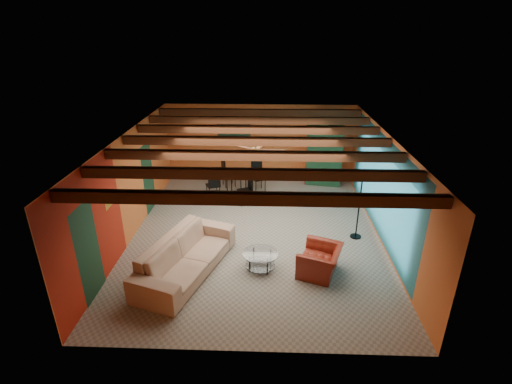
{
  "coord_description": "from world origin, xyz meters",
  "views": [
    {
      "loc": [
        0.33,
        -8.87,
        5.15
      ],
      "look_at": [
        0.0,
        0.2,
        1.15
      ],
      "focal_mm": 26.66,
      "sensor_mm": 36.0,
      "label": 1
    }
  ],
  "objects_px": {
    "potted_plant": "(326,120)",
    "vase": "(236,162)",
    "coffee_table": "(260,261)",
    "sofa": "(186,256)",
    "armchair": "(320,261)",
    "armoire": "(323,156)",
    "dining_table": "(236,180)",
    "floor_lamp": "(359,206)"
  },
  "relations": [
    {
      "from": "dining_table",
      "to": "potted_plant",
      "type": "relative_size",
      "value": 3.96
    },
    {
      "from": "sofa",
      "to": "coffee_table",
      "type": "height_order",
      "value": "sofa"
    },
    {
      "from": "sofa",
      "to": "dining_table",
      "type": "distance_m",
      "value": 4.4
    },
    {
      "from": "coffee_table",
      "to": "dining_table",
      "type": "height_order",
      "value": "dining_table"
    },
    {
      "from": "armchair",
      "to": "floor_lamp",
      "type": "bearing_deg",
      "value": 165.21
    },
    {
      "from": "potted_plant",
      "to": "armchair",
      "type": "bearing_deg",
      "value": -97.43
    },
    {
      "from": "armchair",
      "to": "dining_table",
      "type": "height_order",
      "value": "dining_table"
    },
    {
      "from": "sofa",
      "to": "potted_plant",
      "type": "relative_size",
      "value": 5.82
    },
    {
      "from": "armchair",
      "to": "vase",
      "type": "height_order",
      "value": "vase"
    },
    {
      "from": "armoire",
      "to": "floor_lamp",
      "type": "distance_m",
      "value": 3.78
    },
    {
      "from": "armchair",
      "to": "potted_plant",
      "type": "height_order",
      "value": "potted_plant"
    },
    {
      "from": "sofa",
      "to": "dining_table",
      "type": "relative_size",
      "value": 1.47
    },
    {
      "from": "vase",
      "to": "armoire",
      "type": "bearing_deg",
      "value": 20.53
    },
    {
      "from": "potted_plant",
      "to": "vase",
      "type": "height_order",
      "value": "potted_plant"
    },
    {
      "from": "armoire",
      "to": "potted_plant",
      "type": "xyz_separation_m",
      "value": [
        0.0,
        0.0,
        1.26
      ]
    },
    {
      "from": "armchair",
      "to": "armoire",
      "type": "distance_m",
      "value": 5.46
    },
    {
      "from": "floor_lamp",
      "to": "sofa",
      "type": "bearing_deg",
      "value": -157.89
    },
    {
      "from": "sofa",
      "to": "armchair",
      "type": "height_order",
      "value": "sofa"
    },
    {
      "from": "coffee_table",
      "to": "vase",
      "type": "xyz_separation_m",
      "value": [
        -0.9,
        4.15,
        0.92
      ]
    },
    {
      "from": "dining_table",
      "to": "potted_plant",
      "type": "height_order",
      "value": "potted_plant"
    },
    {
      "from": "coffee_table",
      "to": "floor_lamp",
      "type": "distance_m",
      "value": 2.99
    },
    {
      "from": "vase",
      "to": "armchair",
      "type": "bearing_deg",
      "value": -62.44
    },
    {
      "from": "armoire",
      "to": "coffee_table",
      "type": "bearing_deg",
      "value": -101.42
    },
    {
      "from": "sofa",
      "to": "armoire",
      "type": "relative_size",
      "value": 1.43
    },
    {
      "from": "sofa",
      "to": "coffee_table",
      "type": "bearing_deg",
      "value": -64.96
    },
    {
      "from": "coffee_table",
      "to": "vase",
      "type": "bearing_deg",
      "value": 102.17
    },
    {
      "from": "armoire",
      "to": "floor_lamp",
      "type": "height_order",
      "value": "armoire"
    },
    {
      "from": "coffee_table",
      "to": "dining_table",
      "type": "relative_size",
      "value": 0.41
    },
    {
      "from": "dining_table",
      "to": "vase",
      "type": "bearing_deg",
      "value": 0.0
    },
    {
      "from": "dining_table",
      "to": "vase",
      "type": "relative_size",
      "value": 9.37
    },
    {
      "from": "armoire",
      "to": "floor_lamp",
      "type": "relative_size",
      "value": 1.11
    },
    {
      "from": "coffee_table",
      "to": "dining_table",
      "type": "distance_m",
      "value": 4.26
    },
    {
      "from": "potted_plant",
      "to": "vase",
      "type": "xyz_separation_m",
      "value": [
        -2.93,
        -1.1,
        -1.14
      ]
    },
    {
      "from": "floor_lamp",
      "to": "armchair",
      "type": "bearing_deg",
      "value": -125.31
    },
    {
      "from": "dining_table",
      "to": "floor_lamp",
      "type": "xyz_separation_m",
      "value": [
        3.38,
        -2.65,
        0.39
      ]
    },
    {
      "from": "armchair",
      "to": "armoire",
      "type": "xyz_separation_m",
      "value": [
        0.7,
        5.37,
        0.69
      ]
    },
    {
      "from": "coffee_table",
      "to": "dining_table",
      "type": "xyz_separation_m",
      "value": [
        -0.9,
        4.15,
        0.3
      ]
    },
    {
      "from": "dining_table",
      "to": "potted_plant",
      "type": "xyz_separation_m",
      "value": [
        2.93,
        1.1,
        1.75
      ]
    },
    {
      "from": "armoire",
      "to": "potted_plant",
      "type": "relative_size",
      "value": 4.06
    },
    {
      "from": "armchair",
      "to": "armoire",
      "type": "relative_size",
      "value": 0.49
    },
    {
      "from": "coffee_table",
      "to": "vase",
      "type": "distance_m",
      "value": 4.35
    },
    {
      "from": "sofa",
      "to": "armchair",
      "type": "distance_m",
      "value": 3.0
    }
  ]
}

